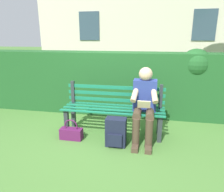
# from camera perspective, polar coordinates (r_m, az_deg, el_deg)

# --- Properties ---
(ground) EXTENTS (60.00, 60.00, 0.00)m
(ground) POSITION_cam_1_polar(r_m,az_deg,el_deg) (3.78, 0.29, -10.23)
(ground) COLOR #477533
(park_bench) EXTENTS (1.77, 0.49, 0.89)m
(park_bench) POSITION_cam_1_polar(r_m,az_deg,el_deg) (3.67, 0.50, -3.25)
(park_bench) COLOR #2D3338
(park_bench) RESTS_ON ground
(person_seated) EXTENTS (0.44, 0.73, 1.21)m
(person_seated) POSITION_cam_1_polar(r_m,az_deg,el_deg) (3.39, 8.90, -1.79)
(person_seated) COLOR navy
(person_seated) RESTS_ON ground
(hedge_backdrop) EXTENTS (6.12, 0.73, 1.45)m
(hedge_backdrop) POSITION_cam_1_polar(r_m,az_deg,el_deg) (4.66, -1.12, 4.08)
(hedge_backdrop) COLOR #1E5123
(hedge_backdrop) RESTS_ON ground
(backpack) EXTENTS (0.32, 0.26, 0.46)m
(backpack) POSITION_cam_1_polar(r_m,az_deg,el_deg) (3.30, 1.10, -10.00)
(backpack) COLOR #191E33
(backpack) RESTS_ON ground
(handbag) EXTENTS (0.38, 0.16, 0.35)m
(handbag) POSITION_cam_1_polar(r_m,az_deg,el_deg) (3.61, -11.18, -10.02)
(handbag) COLOR #59194C
(handbag) RESTS_ON ground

